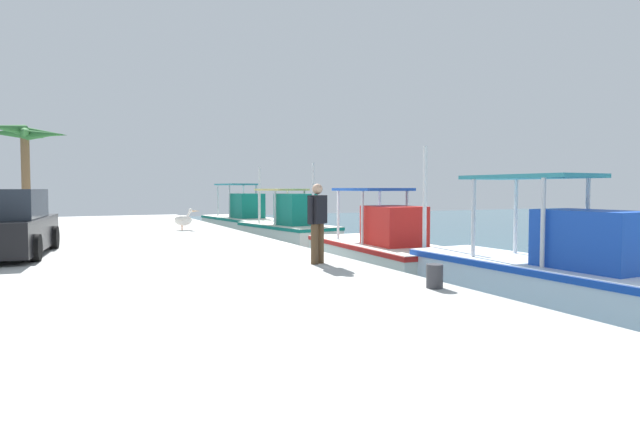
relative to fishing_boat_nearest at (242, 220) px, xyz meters
The scene contains 10 objects.
quay_pier 14.23m from the fishing_boat_nearest, 31.22° to the right, with size 36.00×10.00×0.80m, color #B2B2AD.
fishing_boat_nearest is the anchor object (origin of this frame).
fishing_boat_second 6.62m from the fishing_boat_nearest, ahead, with size 5.37×2.84×3.37m.
fishing_boat_third 13.80m from the fishing_boat_nearest, ahead, with size 5.88×2.33×3.42m.
fishing_boat_fourth 19.49m from the fishing_boat_nearest, ahead, with size 6.35×2.06×2.92m.
pelican 7.61m from the fishing_boat_nearest, 33.88° to the right, with size 0.49×0.97×0.82m.
fisherman_standing 16.82m from the fishing_boat_nearest, 11.58° to the right, with size 0.40×0.53×1.68m.
parked_car 15.46m from the fishing_boat_nearest, 37.75° to the right, with size 4.26×2.21×1.57m.
mooring_bollard_nearest 19.86m from the fishing_boat_nearest, ahead, with size 0.27×0.27×0.38m, color #333338.
palm_tree 10.61m from the fishing_boat_nearest, 74.89° to the right, with size 3.02×2.99×4.10m.
Camera 1 is at (14.04, -5.61, 2.39)m, focal length 28.95 mm.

